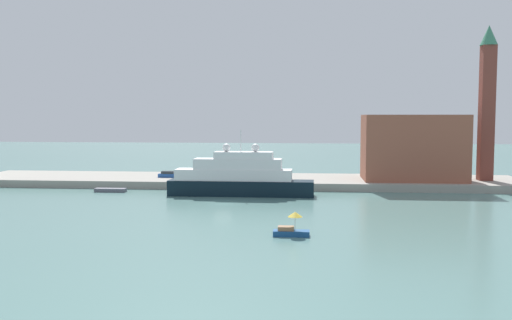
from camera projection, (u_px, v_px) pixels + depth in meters
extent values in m
plane|color=slate|center=(223.00, 204.00, 87.82)|extent=(400.00, 400.00, 0.00)
cube|color=gray|center=(242.00, 181.00, 112.96)|extent=(110.00, 18.77, 1.43)
cube|color=black|center=(241.00, 188.00, 96.91)|extent=(25.22, 4.35, 2.68)
cube|color=white|center=(234.00, 175.00, 96.85)|extent=(20.17, 4.00, 1.92)
cube|color=white|center=(238.00, 164.00, 96.63)|extent=(15.13, 3.65, 1.84)
cube|color=white|center=(244.00, 155.00, 96.41)|extent=(10.09, 3.30, 1.21)
cylinder|color=silver|center=(241.00, 141.00, 96.27)|extent=(0.16, 0.16, 3.82)
sphere|color=white|center=(255.00, 148.00, 96.12)|extent=(1.40, 1.40, 1.40)
sphere|color=white|center=(226.00, 148.00, 96.60)|extent=(1.40, 1.40, 1.40)
cube|color=navy|center=(291.00, 233.00, 64.19)|extent=(4.17, 1.56, 0.64)
cube|color=#8C6647|center=(286.00, 228.00, 64.21)|extent=(1.83, 1.24, 0.48)
cylinder|color=#B2B2B2|center=(295.00, 224.00, 64.06)|extent=(0.06, 0.06, 1.60)
cone|color=gold|center=(295.00, 214.00, 63.98)|extent=(1.69, 1.69, 0.59)
cube|color=#595966|center=(111.00, 190.00, 101.67)|extent=(5.67, 1.62, 0.66)
cube|color=#93513D|center=(413.00, 147.00, 107.92)|extent=(19.08, 11.72, 12.63)
cube|color=brown|center=(487.00, 113.00, 106.71)|extent=(2.53, 2.53, 25.76)
cone|color=#387A5B|center=(489.00, 35.00, 105.56)|extent=(3.29, 3.29, 3.77)
cube|color=#1E4C99|center=(169.00, 175.00, 113.00)|extent=(4.23, 1.77, 0.72)
cube|color=#262D33|center=(168.00, 172.00, 112.97)|extent=(2.54, 1.60, 0.54)
cylinder|color=#334C8C|center=(179.00, 177.00, 107.61)|extent=(0.36, 0.36, 1.41)
sphere|color=tan|center=(179.00, 172.00, 107.55)|extent=(0.24, 0.24, 0.24)
cylinder|color=black|center=(250.00, 180.00, 104.97)|extent=(0.37, 0.37, 0.82)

